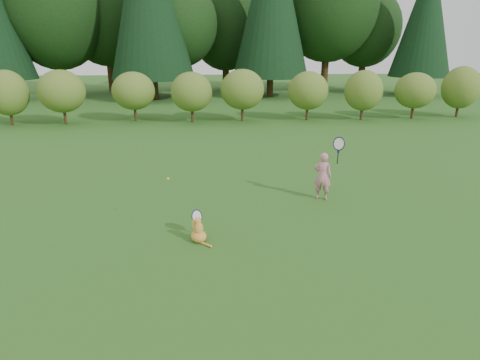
{
  "coord_description": "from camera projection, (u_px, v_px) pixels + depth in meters",
  "views": [
    {
      "loc": [
        -0.54,
        -8.41,
        3.79
      ],
      "look_at": [
        0.2,
        0.8,
        0.7
      ],
      "focal_mm": 30.0,
      "sensor_mm": 36.0,
      "label": 1
    }
  ],
  "objects": [
    {
      "name": "tennis_ball",
      "position": [
        168.0,
        179.0,
        8.47
      ],
      "size": [
        0.06,
        0.06,
        0.06
      ],
      "color": "yellow",
      "rests_on": "ground"
    },
    {
      "name": "child",
      "position": [
        323.0,
        175.0,
        10.29
      ],
      "size": [
        0.74,
        0.51,
        1.87
      ],
      "rotation": [
        0.0,
        0.0,
        2.74
      ],
      "color": "#D37E92",
      "rests_on": "ground"
    },
    {
      "name": "cat",
      "position": [
        198.0,
        229.0,
        8.14
      ],
      "size": [
        0.51,
        0.79,
        0.72
      ],
      "rotation": [
        0.0,
        0.0,
        0.37
      ],
      "color": "orange",
      "rests_on": "ground"
    },
    {
      "name": "shrub_row",
      "position": [
        218.0,
        94.0,
        21.04
      ],
      "size": [
        28.0,
        3.0,
        2.8
      ],
      "primitive_type": null,
      "color": "#527323",
      "rests_on": "ground"
    },
    {
      "name": "ground",
      "position": [
        234.0,
        220.0,
        9.2
      ],
      "size": [
        100.0,
        100.0,
        0.0
      ],
      "primitive_type": "plane",
      "color": "#205618",
      "rests_on": "ground"
    }
  ]
}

